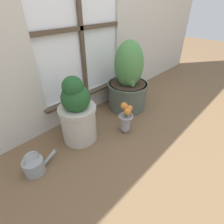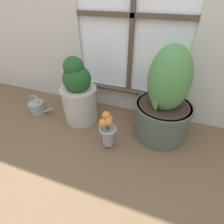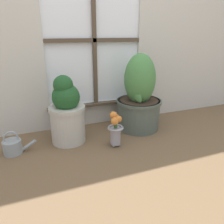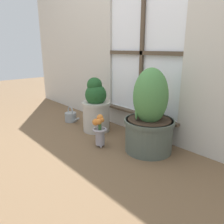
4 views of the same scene
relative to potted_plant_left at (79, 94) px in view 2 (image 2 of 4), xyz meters
name	(u,v)px [view 2 (image 2 of 4)]	position (x,y,z in m)	size (l,w,h in m)	color
ground_plane	(100,160)	(0.34, -0.37, -0.26)	(10.00, 10.00, 0.00)	brown
potted_plant_left	(79,94)	(0.00, 0.00, 0.00)	(0.30, 0.30, 0.57)	#B7B2A8
potted_plant_right	(164,103)	(0.68, 0.04, 0.04)	(0.42, 0.42, 0.71)	#4C564C
flower_vase	(108,130)	(0.34, -0.23, -0.10)	(0.13, 0.13, 0.30)	#99939E
watering_can	(37,107)	(-0.44, -0.05, -0.20)	(0.25, 0.14, 0.19)	gray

